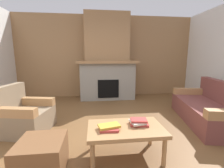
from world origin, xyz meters
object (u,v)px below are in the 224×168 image
object	(u,v)px
armchair	(24,116)
coffee_table	(126,131)
fireplace	(107,63)
couch	(209,109)
ottoman	(42,156)

from	to	relation	value
armchair	coffee_table	world-z (taller)	armchair
fireplace	armchair	bearing A→B (deg)	-128.05
fireplace	couch	size ratio (longest dim) A/B	1.40
coffee_table	ottoman	distance (m)	1.06
couch	ottoman	size ratio (longest dim) A/B	3.72
fireplace	ottoman	size ratio (longest dim) A/B	5.19
fireplace	armchair	distance (m)	2.89
ottoman	coffee_table	bearing A→B (deg)	9.16
armchair	coffee_table	xyz separation A→B (m)	(1.69, -0.93, 0.08)
fireplace	couch	xyz separation A→B (m)	(1.92, -2.20, -0.88)
fireplace	ottoman	world-z (taller)	fireplace
couch	coffee_table	size ratio (longest dim) A/B	1.93
couch	coffee_table	distance (m)	2.13
fireplace	couch	world-z (taller)	fireplace
armchair	ottoman	world-z (taller)	armchair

